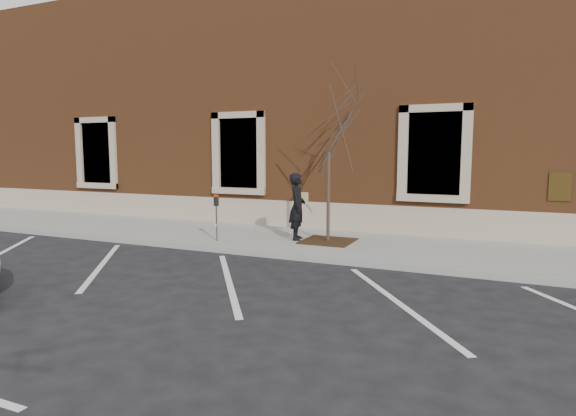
% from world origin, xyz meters
% --- Properties ---
extents(ground, '(120.00, 120.00, 0.00)m').
position_xyz_m(ground, '(0.00, 0.00, 0.00)').
color(ground, '#28282B').
rests_on(ground, ground).
extents(sidewalk_near, '(40.00, 3.50, 0.15)m').
position_xyz_m(sidewalk_near, '(0.00, 1.75, 0.07)').
color(sidewalk_near, '#A8A79E').
rests_on(sidewalk_near, ground).
extents(curb_near, '(40.00, 0.12, 0.15)m').
position_xyz_m(curb_near, '(0.00, -0.05, 0.07)').
color(curb_near, '#9E9E99').
rests_on(curb_near, ground).
extents(parking_stripes, '(28.00, 4.40, 0.01)m').
position_xyz_m(parking_stripes, '(0.00, -2.20, 0.00)').
color(parking_stripes, silver).
rests_on(parking_stripes, ground).
extents(building_civic, '(40.00, 8.62, 8.00)m').
position_xyz_m(building_civic, '(0.00, 7.74, 4.00)').
color(building_civic, brown).
rests_on(building_civic, ground).
extents(man, '(0.58, 0.73, 1.75)m').
position_xyz_m(man, '(-0.17, 1.58, 1.02)').
color(man, black).
rests_on(man, sidewalk_near).
extents(parking_meter, '(0.11, 0.08, 1.20)m').
position_xyz_m(parking_meter, '(-2.02, 0.58, 0.98)').
color(parking_meter, '#595B60').
rests_on(parking_meter, sidewalk_near).
extents(tree_grate, '(1.27, 1.27, 0.03)m').
position_xyz_m(tree_grate, '(0.67, 1.62, 0.17)').
color(tree_grate, '#3B2013').
rests_on(tree_grate, sidewalk_near).
extents(sapling, '(2.51, 2.51, 4.19)m').
position_xyz_m(sapling, '(0.67, 1.62, 3.08)').
color(sapling, '#45352A').
rests_on(sapling, sidewalk_near).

